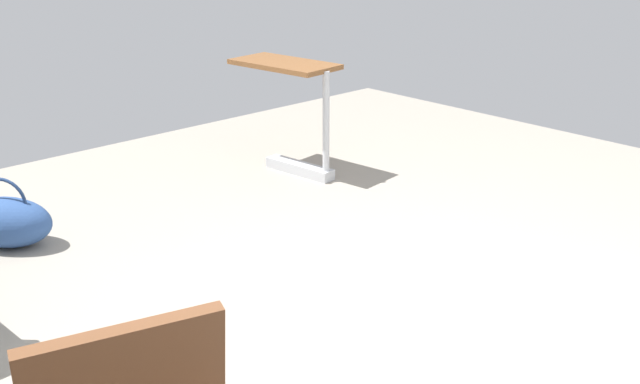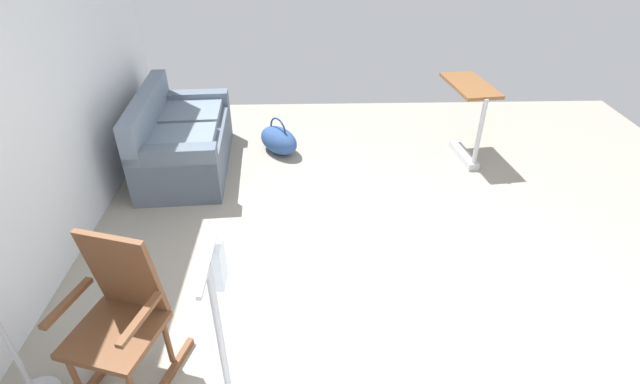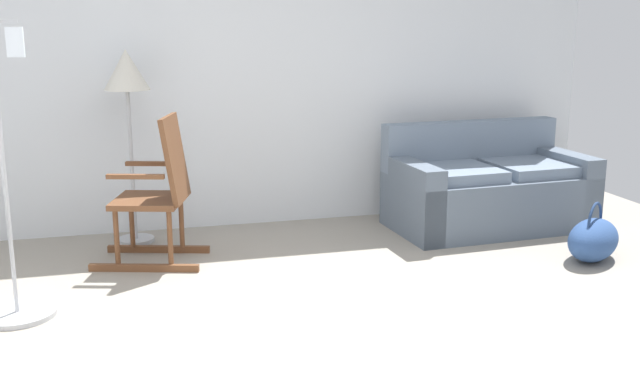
% 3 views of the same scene
% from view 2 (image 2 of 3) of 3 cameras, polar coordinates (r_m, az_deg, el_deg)
% --- Properties ---
extents(ground_plane, '(7.43, 7.43, 0.00)m').
position_cam_2_polar(ground_plane, '(3.78, 8.13, -11.19)').
color(ground_plane, gray).
extents(couch, '(1.65, 0.95, 0.85)m').
position_cam_2_polar(couch, '(5.33, -16.31, 5.88)').
color(couch, slate).
rests_on(couch, ground).
extents(rocking_chair, '(0.86, 0.67, 1.05)m').
position_cam_2_polar(rocking_chair, '(3.07, -23.02, -13.90)').
color(rocking_chair, brown).
rests_on(rocking_chair, ground).
extents(overbed_table, '(0.86, 0.49, 0.84)m').
position_cam_2_polar(overbed_table, '(5.50, 17.57, 9.13)').
color(overbed_table, '#B2B5BA').
rests_on(overbed_table, ground).
extents(duffel_bag, '(0.64, 0.60, 0.43)m').
position_cam_2_polar(duffel_bag, '(5.52, -5.03, 6.30)').
color(duffel_bag, '#2D4C84').
rests_on(duffel_bag, ground).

